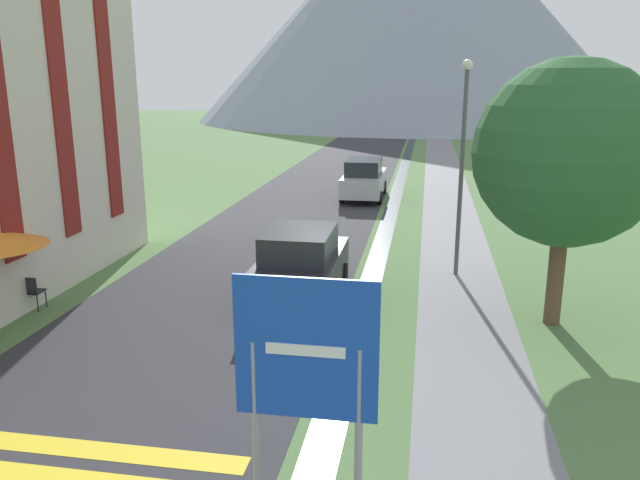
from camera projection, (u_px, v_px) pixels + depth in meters
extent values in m
plane|color=#517542|center=(355.00, 226.00, 23.40)|extent=(160.00, 160.00, 0.00)
cube|color=#2D2D33|center=(330.00, 182.00, 33.34)|extent=(6.40, 60.00, 0.01)
cube|color=slate|center=(446.00, 185.00, 32.35)|extent=(2.20, 60.00, 0.01)
cube|color=black|center=(399.00, 184.00, 32.74)|extent=(0.60, 60.00, 0.00)
cube|color=yellow|center=(45.00, 476.00, 8.68)|extent=(5.44, 0.44, 0.01)
cube|color=yellow|center=(72.00, 448.00, 9.34)|extent=(5.44, 0.44, 0.01)
cube|color=maroon|center=(58.00, 73.00, 15.45)|extent=(0.06, 0.70, 8.24)
cube|color=maroon|center=(106.00, 74.00, 17.76)|extent=(0.06, 0.70, 8.24)
cylinder|color=gray|center=(256.00, 428.00, 7.74)|extent=(0.10, 0.10, 2.33)
cylinder|color=gray|center=(359.00, 438.00, 7.53)|extent=(0.10, 0.10, 2.33)
cube|color=#1947B7|center=(306.00, 349.00, 7.34)|extent=(1.74, 0.05, 1.78)
cube|color=white|center=(305.00, 350.00, 7.31)|extent=(0.96, 0.02, 0.14)
cube|color=black|center=(301.00, 271.00, 15.52)|extent=(1.88, 3.97, 0.84)
cube|color=#23282D|center=(299.00, 244.00, 15.14)|extent=(1.59, 2.18, 0.68)
cylinder|color=black|center=(278.00, 271.00, 16.95)|extent=(0.18, 0.60, 0.60)
cylinder|color=black|center=(343.00, 274.00, 16.66)|extent=(0.18, 0.60, 0.60)
cylinder|color=black|center=(254.00, 302.00, 14.60)|extent=(0.18, 0.60, 0.60)
cylinder|color=black|center=(329.00, 306.00, 14.31)|extent=(0.18, 0.60, 0.60)
cube|color=#B2B2B7|center=(364.00, 183.00, 28.64)|extent=(1.76, 4.47, 0.84)
cube|color=#23282D|center=(364.00, 167.00, 28.24)|extent=(1.49, 2.46, 0.68)
cylinder|color=black|center=(350.00, 186.00, 30.21)|extent=(0.18, 0.60, 0.60)
cylinder|color=black|center=(384.00, 187.00, 29.94)|extent=(0.18, 0.60, 0.60)
cylinder|color=black|center=(342.00, 196.00, 27.56)|extent=(0.18, 0.60, 0.60)
cylinder|color=black|center=(380.00, 198.00, 27.29)|extent=(0.18, 0.60, 0.60)
cube|color=#232328|center=(34.00, 291.00, 14.85)|extent=(0.40, 0.40, 0.04)
cube|color=#232328|center=(29.00, 286.00, 14.63)|extent=(0.40, 0.04, 0.40)
cylinder|color=#232328|center=(33.00, 298.00, 15.10)|extent=(0.03, 0.03, 0.45)
cylinder|color=#232328|center=(46.00, 298.00, 15.04)|extent=(0.03, 0.03, 0.45)
cylinder|color=#232328|center=(24.00, 302.00, 14.77)|extent=(0.03, 0.03, 0.45)
cylinder|color=#232328|center=(38.00, 303.00, 14.72)|extent=(0.03, 0.03, 0.45)
cylinder|color=#282833|center=(4.00, 308.00, 14.39)|extent=(0.14, 0.14, 0.46)
cylinder|color=#282833|center=(11.00, 309.00, 14.36)|extent=(0.14, 0.14, 0.46)
cylinder|color=navy|center=(4.00, 288.00, 14.25)|extent=(0.32, 0.32, 0.54)
sphere|color=#9E755B|center=(2.00, 272.00, 14.16)|extent=(0.22, 0.22, 0.22)
cylinder|color=#515156|center=(461.00, 176.00, 16.94)|extent=(0.12, 0.12, 5.59)
sphere|color=silver|center=(468.00, 65.00, 16.21)|extent=(0.28, 0.28, 0.28)
cylinder|color=brown|center=(555.00, 278.00, 13.86)|extent=(0.36, 0.36, 2.14)
sphere|color=#285B2D|center=(568.00, 153.00, 13.16)|extent=(3.99, 3.99, 3.99)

